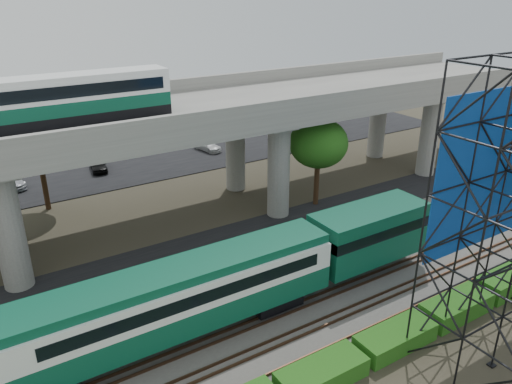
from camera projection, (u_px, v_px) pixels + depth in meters
ground at (257, 340)px, 27.06m from camera, size 140.00×140.00×0.00m
ballast_bed at (238, 319)px, 28.58m from camera, size 90.00×12.00×0.20m
service_road at (177, 257)px, 35.24m from camera, size 90.00×5.00×0.08m
parking_lot at (88, 163)px, 53.58m from camera, size 90.00×18.00×0.08m
harbor_water at (46, 120)px, 70.76m from camera, size 140.00×40.00×0.03m
rail_tracks at (238, 317)px, 28.52m from camera, size 90.00×9.52×0.16m
commuter_train at (205, 289)px, 26.52m from camera, size 29.30×3.06×4.30m
overpass at (136, 127)px, 36.23m from camera, size 80.00×12.00×12.40m
hedge_strip at (322, 373)px, 23.99m from camera, size 34.60×1.80×1.20m
trees at (79, 172)px, 35.23m from camera, size 40.94×16.94×7.69m
parked_cars at (87, 159)px, 52.93m from camera, size 34.53×9.82×1.31m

